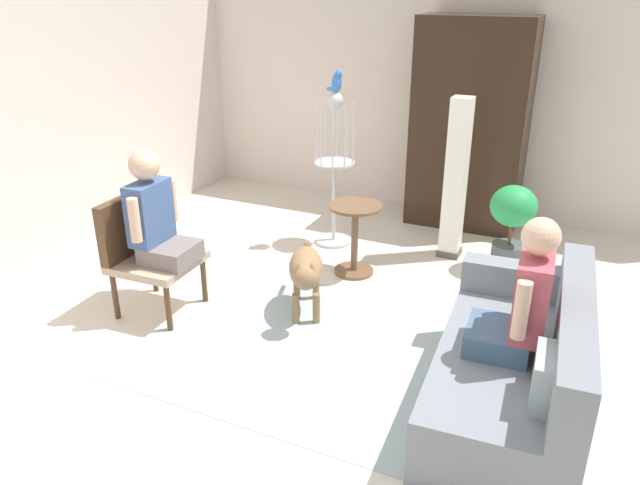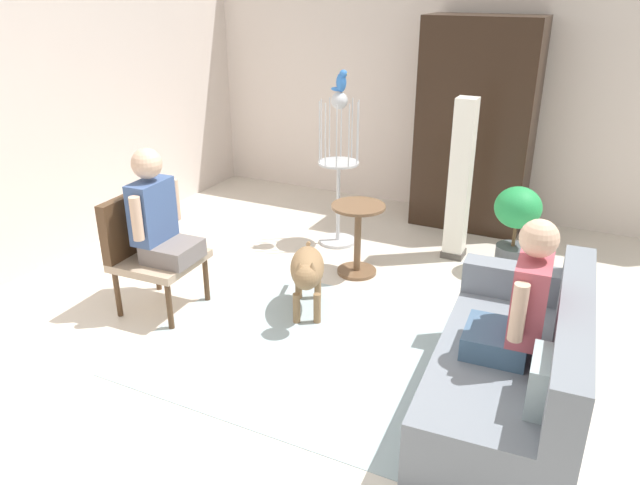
% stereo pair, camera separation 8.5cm
% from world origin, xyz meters
% --- Properties ---
extents(ground_plane, '(7.70, 7.70, 0.00)m').
position_xyz_m(ground_plane, '(0.00, 0.00, 0.00)').
color(ground_plane, beige).
extents(back_wall, '(6.19, 0.12, 2.70)m').
position_xyz_m(back_wall, '(0.00, 3.27, 1.35)').
color(back_wall, silver).
rests_on(back_wall, ground).
extents(left_wall, '(0.12, 7.01, 2.70)m').
position_xyz_m(left_wall, '(-2.85, 0.30, 1.35)').
color(left_wall, silver).
rests_on(left_wall, ground).
extents(area_rug, '(2.45, 1.85, 0.01)m').
position_xyz_m(area_rug, '(0.08, -0.02, 0.00)').
color(area_rug, '#9EB2B7').
rests_on(area_rug, ground).
extents(couch, '(0.90, 1.71, 0.81)m').
position_xyz_m(couch, '(1.39, -0.12, 0.29)').
color(couch, slate).
rests_on(couch, ground).
extents(armchair, '(0.61, 0.61, 0.91)m').
position_xyz_m(armchair, '(-1.43, -0.02, 0.52)').
color(armchair, '#4C331E').
rests_on(armchair, ground).
extents(person_on_couch, '(0.44, 0.53, 0.83)m').
position_xyz_m(person_on_couch, '(1.36, -0.15, 0.75)').
color(person_on_couch, '#405E7D').
extents(person_on_armchair, '(0.45, 0.52, 0.85)m').
position_xyz_m(person_on_armchair, '(-1.28, -0.02, 0.79)').
color(person_on_armchair, slate).
extents(round_end_table, '(0.46, 0.46, 0.64)m').
position_xyz_m(round_end_table, '(-0.19, 1.23, 0.37)').
color(round_end_table, brown).
rests_on(round_end_table, ground).
extents(dog, '(0.47, 0.80, 0.57)m').
position_xyz_m(dog, '(-0.25, 0.41, 0.37)').
color(dog, olive).
rests_on(dog, ground).
extents(bird_cage_stand, '(0.38, 0.38, 1.47)m').
position_xyz_m(bird_cage_stand, '(-0.62, 1.78, 0.72)').
color(bird_cage_stand, silver).
rests_on(bird_cage_stand, ground).
extents(parrot, '(0.17, 0.10, 0.20)m').
position_xyz_m(parrot, '(-0.61, 1.78, 1.56)').
color(parrot, blue).
rests_on(parrot, bird_cage_stand).
extents(potted_plant, '(0.40, 0.40, 0.78)m').
position_xyz_m(potted_plant, '(1.03, 1.87, 0.48)').
color(potted_plant, '#4C5156').
rests_on(potted_plant, ground).
extents(column_lamp, '(0.20, 0.20, 1.48)m').
position_xyz_m(column_lamp, '(0.49, 1.97, 0.73)').
color(column_lamp, '#4C4742').
rests_on(column_lamp, ground).
extents(armoire_cabinet, '(1.11, 0.56, 2.10)m').
position_xyz_m(armoire_cabinet, '(0.39, 2.86, 1.05)').
color(armoire_cabinet, black).
rests_on(armoire_cabinet, ground).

